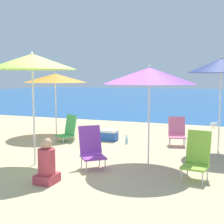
{
  "coord_description": "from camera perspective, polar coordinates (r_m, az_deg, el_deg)",
  "views": [
    {
      "loc": [
        3.06,
        -5.96,
        1.87
      ],
      "look_at": [
        0.29,
        1.3,
        1.0
      ],
      "focal_mm": 50.0,
      "sensor_mm": 36.0,
      "label": 1
    }
  ],
  "objects": [
    {
      "name": "cooler_box",
      "position": [
        9.24,
        -0.56,
        -4.26
      ],
      "size": [
        0.5,
        0.32,
        0.32
      ],
      "color": "#2859B2",
      "rests_on": "ground"
    },
    {
      "name": "beach_umbrella_purple",
      "position": [
        6.66,
        6.86,
        6.6
      ],
      "size": [
        1.97,
        1.97,
        2.12
      ],
      "color": "white",
      "rests_on": "ground"
    },
    {
      "name": "beach_chair_green",
      "position": [
        9.24,
        -8.02,
        -3.18
      ],
      "size": [
        0.63,
        0.65,
        0.77
      ],
      "rotation": [
        0.0,
        0.0,
        -0.47
      ],
      "color": "silver",
      "rests_on": "ground"
    },
    {
      "name": "person_seated_near",
      "position": [
        5.71,
        -11.85,
        -9.38
      ],
      "size": [
        0.34,
        0.4,
        0.81
      ],
      "rotation": [
        0.0,
        0.0,
        -0.01
      ],
      "color": "#BF3F4C",
      "rests_on": "ground"
    },
    {
      "name": "seagull",
      "position": [
        12.17,
        18.09,
        -2.11
      ],
      "size": [
        0.27,
        0.11,
        0.23
      ],
      "color": "gold",
      "rests_on": "ground"
    },
    {
      "name": "beach_umbrella_navy",
      "position": [
        8.24,
        19.37,
        7.99
      ],
      "size": [
        1.65,
        1.65,
        2.37
      ],
      "color": "white",
      "rests_on": "ground"
    },
    {
      "name": "beach_chair_lime",
      "position": [
        5.99,
        15.26,
        -7.76
      ],
      "size": [
        0.51,
        0.62,
        0.88
      ],
      "rotation": [
        0.0,
        0.0,
        -0.14
      ],
      "color": "silver",
      "rests_on": "ground"
    },
    {
      "name": "beach_umbrella_lime",
      "position": [
        6.78,
        -14.37,
        8.88
      ],
      "size": [
        1.85,
        1.85,
        2.39
      ],
      "color": "white",
      "rests_on": "ground"
    },
    {
      "name": "beach_chair_purple",
      "position": [
        6.49,
        -3.79,
        -6.51
      ],
      "size": [
        0.71,
        0.72,
        0.86
      ],
      "rotation": [
        0.0,
        0.0,
        0.7
      ],
      "color": "silver",
      "rests_on": "ground"
    },
    {
      "name": "sea_water",
      "position": [
        32.65,
        15.44,
        2.88
      ],
      "size": [
        60.0,
        40.0,
        0.01
      ],
      "color": "#1E5699",
      "rests_on": "ground"
    },
    {
      "name": "water_bottle",
      "position": [
        8.83,
        2.67,
        -5.22
      ],
      "size": [
        0.08,
        0.08,
        0.24
      ],
      "color": "#8CCCEA",
      "rests_on": "ground"
    },
    {
      "name": "beach_chair_pink",
      "position": [
        8.8,
        11.77,
        -3.43
      ],
      "size": [
        0.56,
        0.61,
        0.77
      ],
      "rotation": [
        0.0,
        0.0,
        0.24
      ],
      "color": "silver",
      "rests_on": "ground"
    },
    {
      "name": "beach_umbrella_orange",
      "position": [
        10.29,
        -10.33,
        6.11
      ],
      "size": [
        2.04,
        2.04,
        2.02
      ],
      "color": "white",
      "rests_on": "ground"
    },
    {
      "name": "ground_plane",
      "position": [
        6.96,
        -6.15,
        -9.24
      ],
      "size": [
        60.0,
        60.0,
        0.0
      ],
      "primitive_type": "plane",
      "color": "#C6B284"
    }
  ]
}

